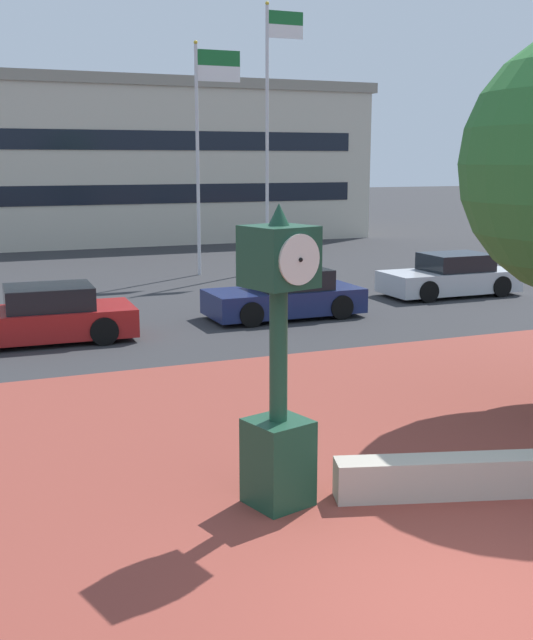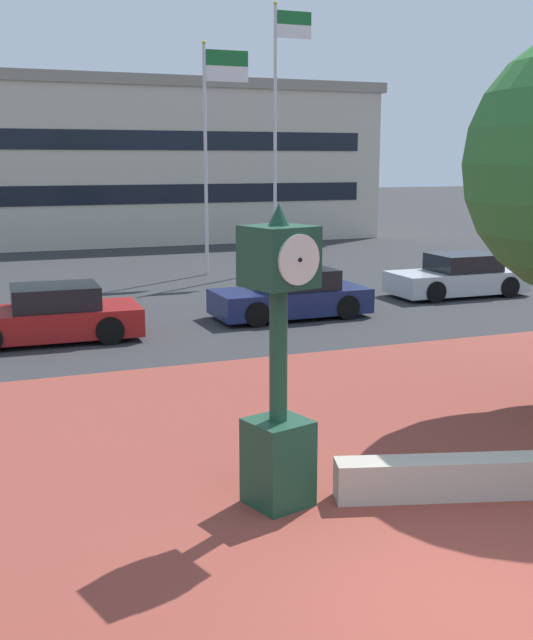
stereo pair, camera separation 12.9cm
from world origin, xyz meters
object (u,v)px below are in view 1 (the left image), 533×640
object	(u,v)px
street_clock	(278,371)
car_street_far	(43,317)
car_street_distant	(451,277)
flagpole_secondary	(270,120)
flagpole_primary	(203,136)
civic_building	(97,162)
car_street_near	(286,296)

from	to	relation	value
street_clock	car_street_far	world-z (taller)	street_clock
car_street_distant	flagpole_secondary	world-z (taller)	flagpole_secondary
flagpole_primary	civic_building	bearing A→B (deg)	93.58
car_street_near	flagpole_secondary	world-z (taller)	flagpole_secondary
car_street_far	car_street_distant	xyz separation A→B (m)	(12.36, 1.75, -0.00)
flagpole_primary	car_street_distant	bearing A→B (deg)	-51.92
car_street_near	civic_building	world-z (taller)	civic_building
car_street_near	flagpole_secondary	bearing A→B (deg)	-20.45
civic_building	car_street_far	bearing A→B (deg)	-103.56
flagpole_secondary	civic_building	bearing A→B (deg)	103.01
car_street_near	street_clock	bearing A→B (deg)	155.39
car_street_far	civic_building	size ratio (longest dim) A/B	0.16
flagpole_secondary	car_street_far	bearing A→B (deg)	-136.39
car_street_far	flagpole_secondary	world-z (taller)	flagpole_secondary
car_street_far	street_clock	bearing A→B (deg)	-169.12
car_street_near	flagpole_secondary	distance (m)	10.21
car_street_distant	flagpole_secondary	size ratio (longest dim) A/B	0.44
flagpole_secondary	car_street_distant	bearing A→B (deg)	-67.03
car_street_near	car_street_distant	size ratio (longest dim) A/B	0.98
street_clock	car_street_far	size ratio (longest dim) A/B	0.85
car_street_far	car_street_distant	distance (m)	12.48
street_clock	flagpole_secondary	size ratio (longest dim) A/B	0.38
street_clock	flagpole_primary	xyz separation A→B (m)	(5.22, 18.97, 3.23)
car_street_far	civic_building	bearing A→B (deg)	-11.40
car_street_far	civic_building	xyz separation A→B (m)	(5.81, 24.11, 3.42)
street_clock	car_street_distant	distance (m)	16.06
flagpole_primary	flagpole_secondary	bearing A→B (deg)	-0.00
car_street_near	car_street_far	distance (m)	6.30
car_street_distant	car_street_near	bearing A→B (deg)	102.30
street_clock	car_street_distant	size ratio (longest dim) A/B	0.86
flagpole_primary	flagpole_secondary	distance (m)	2.64
street_clock	flagpole_secondary	distance (m)	20.86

